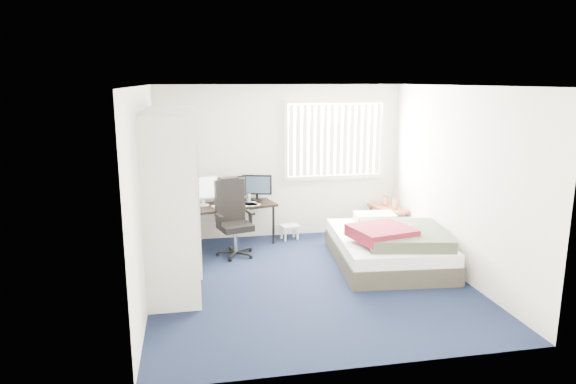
% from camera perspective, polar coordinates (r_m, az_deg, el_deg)
% --- Properties ---
extents(ground, '(4.20, 4.20, 0.00)m').
position_cam_1_polar(ground, '(6.80, 2.36, -9.85)').
color(ground, black).
rests_on(ground, ground).
extents(room_shell, '(4.20, 4.20, 4.20)m').
position_cam_1_polar(room_shell, '(6.39, 2.48, 2.80)').
color(room_shell, silver).
rests_on(room_shell, ground).
extents(window_assembly, '(1.72, 0.09, 1.32)m').
position_cam_1_polar(window_assembly, '(8.56, 5.22, 5.79)').
color(window_assembly, white).
rests_on(window_assembly, ground).
extents(closet, '(0.64, 1.84, 2.22)m').
position_cam_1_polar(closet, '(6.51, -12.56, 1.28)').
color(closet, beige).
rests_on(closet, ground).
extents(desk, '(1.45, 0.93, 1.12)m').
position_cam_1_polar(desk, '(8.12, -6.35, -1.00)').
color(desk, black).
rests_on(desk, ground).
extents(office_chair, '(0.66, 0.66, 1.15)m').
position_cam_1_polar(office_chair, '(7.71, -6.08, -3.75)').
color(office_chair, black).
rests_on(office_chair, ground).
extents(footstool, '(0.34, 0.30, 0.24)m').
position_cam_1_polar(footstool, '(8.44, 0.18, -4.03)').
color(footstool, white).
rests_on(footstool, ground).
extents(nightstand, '(0.52, 0.79, 0.68)m').
position_cam_1_polar(nightstand, '(8.71, 11.11, -2.07)').
color(nightstand, brown).
rests_on(nightstand, ground).
extents(bed, '(1.61, 2.05, 0.64)m').
position_cam_1_polar(bed, '(7.44, 11.18, -5.85)').
color(bed, '#393329').
rests_on(bed, ground).
extents(pine_box, '(0.48, 0.38, 0.33)m').
position_cam_1_polar(pine_box, '(6.76, -11.92, -8.74)').
color(pine_box, tan).
rests_on(pine_box, ground).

